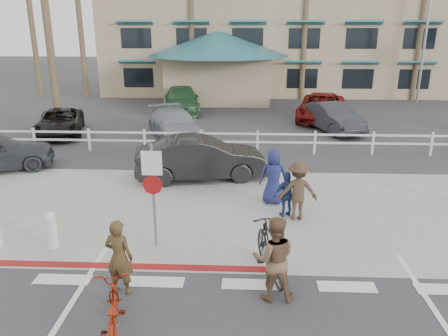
{
  "coord_description": "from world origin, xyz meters",
  "views": [
    {
      "loc": [
        -0.19,
        -7.34,
        5.18
      ],
      "look_at": [
        -0.7,
        3.87,
        1.5
      ],
      "focal_mm": 35.0,
      "sensor_mm": 36.0,
      "label": 1
    }
  ],
  "objects_px": {
    "bike_red": "(112,312)",
    "car_white_sedan": "(201,158)",
    "bike_black": "(270,249)",
    "sign_post": "(153,191)"
  },
  "relations": [
    {
      "from": "bike_red",
      "to": "car_white_sedan",
      "type": "height_order",
      "value": "car_white_sedan"
    },
    {
      "from": "bike_red",
      "to": "bike_black",
      "type": "distance_m",
      "value": 3.54
    },
    {
      "from": "sign_post",
      "to": "bike_black",
      "type": "xyz_separation_m",
      "value": [
        2.72,
        -1.13,
        -0.86
      ]
    },
    {
      "from": "bike_black",
      "to": "bike_red",
      "type": "bearing_deg",
      "value": 23.62
    },
    {
      "from": "sign_post",
      "to": "bike_red",
      "type": "height_order",
      "value": "sign_post"
    },
    {
      "from": "sign_post",
      "to": "bike_red",
      "type": "bearing_deg",
      "value": -92.01
    },
    {
      "from": "sign_post",
      "to": "bike_red",
      "type": "xyz_separation_m",
      "value": [
        -0.11,
        -3.25,
        -0.99
      ]
    },
    {
      "from": "bike_black",
      "to": "sign_post",
      "type": "bearing_deg",
      "value": -35.79
    },
    {
      "from": "sign_post",
      "to": "car_white_sedan",
      "type": "distance_m",
      "value": 5.13
    },
    {
      "from": "sign_post",
      "to": "car_white_sedan",
      "type": "relative_size",
      "value": 0.64
    }
  ]
}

